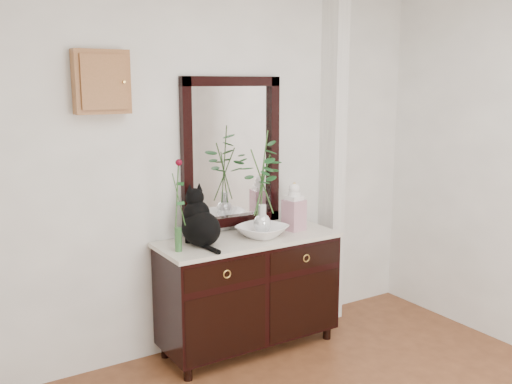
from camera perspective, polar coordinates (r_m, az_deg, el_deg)
wall_back at (r=4.17m, az=-3.72°, el=2.66°), size 3.60×0.04×2.70m
pilaster at (r=4.66m, az=7.66°, el=3.45°), size 0.12×0.20×2.70m
sideboard at (r=4.23m, az=-0.73°, el=-9.48°), size 1.33×0.52×0.82m
wall_mirror at (r=4.20m, az=-2.44°, el=3.96°), size 0.80×0.06×1.10m
key_cabinet at (r=3.76m, az=-15.20°, el=10.58°), size 0.35×0.10×0.40m
cat at (r=3.89m, az=-5.55°, el=-2.51°), size 0.31×0.37×0.40m
lotus_bowl at (r=4.12m, az=0.62°, el=-3.93°), size 0.44×0.44×0.08m
vase_branches at (r=4.04m, az=0.63°, el=0.97°), size 0.41×0.41×0.76m
bud_vase_rose at (r=3.74m, az=-7.87°, el=-1.30°), size 0.10×0.10×0.63m
ginger_jar at (r=4.29m, az=3.83°, el=-1.41°), size 0.16×0.16×0.37m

